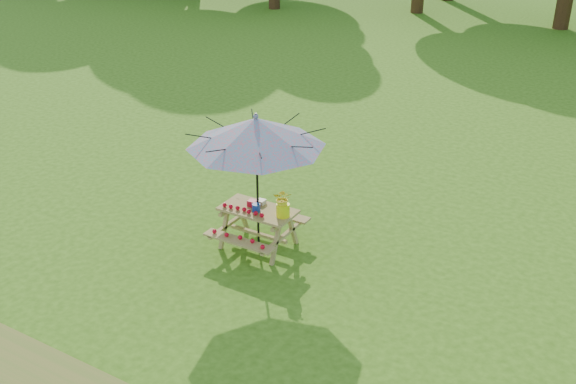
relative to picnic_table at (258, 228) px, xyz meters
The scene contains 5 objects.
picnic_table is the anchor object (origin of this frame).
patio_umbrella 1.62m from the picnic_table, 84.81° to the left, with size 2.40×2.40×2.25m.
produce_bins 0.40m from the picnic_table, 154.16° to the left, with size 0.29×0.39×0.13m.
tomatoes_row 0.44m from the picnic_table, 130.20° to the right, with size 0.77×0.13×0.07m, color red, non-canonical shape.
flower_bucket 0.75m from the picnic_table, ahead, with size 0.35×0.33×0.46m.
Camera 1 is at (9.89, -6.25, 5.28)m, focal length 40.00 mm.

